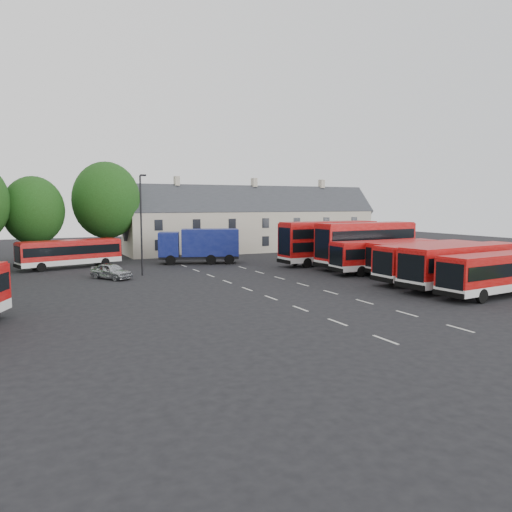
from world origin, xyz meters
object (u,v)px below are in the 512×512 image
(bus_dd_south, at_px, (366,242))
(box_truck, at_px, (200,244))
(lamppost, at_px, (141,222))
(silver_car, at_px, (111,271))
(bus_row_a, at_px, (499,270))

(bus_dd_south, bearing_deg, box_truck, 137.24)
(bus_dd_south, distance_m, lamppost, 22.42)
(lamppost, bearing_deg, bus_dd_south, -11.86)
(box_truck, bearing_deg, lamppost, -121.18)
(box_truck, distance_m, silver_car, 13.22)
(box_truck, bearing_deg, silver_car, -126.28)
(bus_row_a, relative_size, lamppost, 1.19)
(silver_car, bearing_deg, lamppost, -13.83)
(box_truck, xyz_separation_m, lamppost, (-7.87, -6.53, 2.78))
(silver_car, bearing_deg, box_truck, 3.29)
(box_truck, bearing_deg, bus_row_a, -46.27)
(bus_row_a, xyz_separation_m, silver_car, (-23.49, 20.22, -1.13))
(bus_row_a, height_order, lamppost, lamppost)
(silver_car, bearing_deg, bus_dd_south, -39.71)
(bus_row_a, bearing_deg, lamppost, 128.60)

